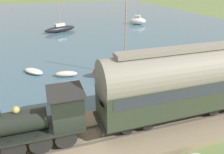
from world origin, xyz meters
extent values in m
plane|color=#607542|center=(0.00, 0.00, 0.00)|extent=(200.00, 200.00, 0.00)
cube|color=#426075|center=(43.35, 0.00, 0.00)|extent=(80.00, 80.00, 0.01)
cube|color=#84755B|center=(0.51, 0.00, 0.20)|extent=(5.08, 56.00, 0.40)
cube|color=#4C4742|center=(-0.20, 0.00, 0.46)|extent=(0.07, 54.88, 0.12)
cube|color=#4C4742|center=(1.22, 0.00, 0.46)|extent=(0.07, 54.88, 0.12)
cylinder|color=black|center=(-0.20, 0.35, 1.09)|extent=(0.12, 1.15, 1.15)
cylinder|color=black|center=(1.22, 0.35, 1.09)|extent=(0.12, 1.15, 1.15)
cylinder|color=black|center=(-0.20, 1.62, 1.09)|extent=(0.12, 1.15, 1.15)
cylinder|color=black|center=(1.22, 1.62, 1.09)|extent=(0.12, 1.15, 1.15)
cylinder|color=black|center=(-0.20, 2.88, 1.09)|extent=(0.12, 1.15, 1.15)
cylinder|color=black|center=(1.22, 2.88, 1.09)|extent=(0.12, 1.15, 1.15)
cube|color=black|center=(0.51, 1.62, 1.55)|extent=(1.92, 4.61, 0.12)
cylinder|color=black|center=(0.51, 2.54, 2.18)|extent=(1.14, 2.77, 1.14)
sphere|color=tan|center=(0.51, 2.54, 2.90)|extent=(0.36, 0.36, 0.36)
cube|color=black|center=(0.51, 0.12, 2.53)|extent=(1.82, 1.61, 1.84)
cube|color=#282828|center=(0.51, 0.12, 3.51)|extent=(2.02, 1.85, 0.10)
cylinder|color=black|center=(1.22, -10.48, 0.90)|extent=(0.12, 0.76, 0.76)
cylinder|color=black|center=(-0.20, -9.16, 0.90)|extent=(0.12, 0.76, 0.76)
cylinder|color=black|center=(1.22, -9.16, 0.90)|extent=(0.12, 0.76, 0.76)
cylinder|color=black|center=(-0.20, -4.42, 0.90)|extent=(0.12, 0.76, 0.76)
cylinder|color=black|center=(1.22, -4.42, 0.90)|extent=(0.12, 0.76, 0.76)
cylinder|color=black|center=(-0.20, -3.11, 0.90)|extent=(0.12, 0.76, 0.76)
cylinder|color=black|center=(1.22, -3.11, 0.90)|extent=(0.12, 0.76, 0.76)
cube|color=black|center=(0.51, -6.79, 1.21)|extent=(2.20, 10.53, 0.16)
cube|color=#2D3828|center=(0.51, -6.79, 2.48)|extent=(2.44, 10.11, 2.39)
cube|color=#2D333D|center=(0.51, -6.79, 2.90)|extent=(2.47, 9.47, 0.67)
cylinder|color=gray|center=(0.51, -6.79, 3.68)|extent=(2.56, 10.11, 2.56)
cube|color=gray|center=(0.51, -6.79, 5.08)|extent=(0.85, 8.42, 0.24)
ellipsoid|color=#B72D23|center=(8.92, -6.47, 0.70)|extent=(1.50, 6.41, 1.38)
cylinder|color=#9E8460|center=(8.92, -6.47, 4.15)|extent=(0.10, 0.10, 5.52)
ellipsoid|color=white|center=(32.28, -18.40, 0.70)|extent=(3.30, 3.81, 1.39)
cube|color=silver|center=(32.28, -18.40, 1.62)|extent=(1.41, 1.42, 0.45)
ellipsoid|color=black|center=(30.05, -2.47, 0.52)|extent=(3.49, 5.94, 1.03)
cylinder|color=#9E8460|center=(30.05, -2.47, 4.04)|extent=(0.10, 0.10, 5.99)
cube|color=silver|center=(30.05, -2.47, 1.26)|extent=(1.40, 1.93, 0.45)
ellipsoid|color=silver|center=(12.13, 2.07, 0.22)|extent=(2.46, 2.29, 0.42)
ellipsoid|color=beige|center=(10.30, -0.95, 0.28)|extent=(1.21, 2.24, 0.54)
camera|label=1|loc=(-9.52, 0.91, 8.76)|focal=35.00mm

